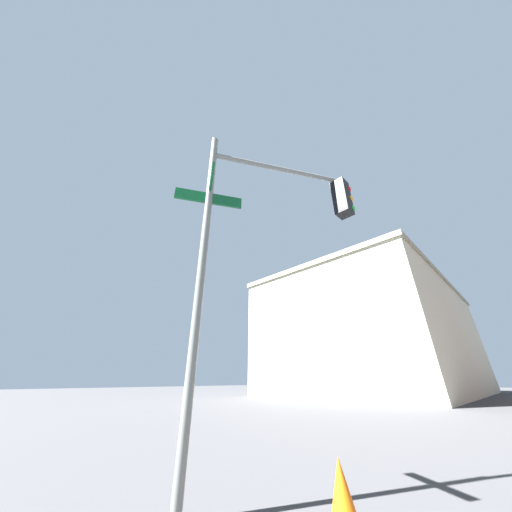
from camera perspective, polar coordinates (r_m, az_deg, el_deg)
name	(u,v)px	position (r m, az deg, el deg)	size (l,w,h in m)	color
traffic_signal_near	(278,217)	(4.48, 5.12, 8.72)	(1.89, 2.99, 5.39)	slate
building_stucco	(379,340)	(31.23, 26.23, -16.76)	(14.88, 25.05, 10.17)	beige
traffic_cone	(344,508)	(2.94, 19.33, -43.56)	(0.36, 0.36, 0.67)	orange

